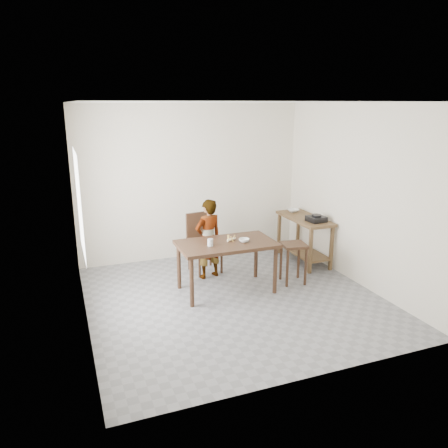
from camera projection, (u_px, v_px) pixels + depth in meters
name	position (u px, v px, depth m)	size (l,w,h in m)	color
floor	(234.00, 300.00, 6.22)	(4.00, 4.00, 0.04)	slate
ceiling	(235.00, 100.00, 5.49)	(4.00, 4.00, 0.04)	white
wall_back	(191.00, 182.00, 7.68)	(4.00, 0.04, 2.70)	#EFE6D0
wall_front	(317.00, 252.00, 4.04)	(4.00, 0.04, 2.70)	#EFE6D0
wall_left	(77.00, 220.00, 5.16)	(0.04, 4.00, 2.70)	#EFE6D0
wall_right	(359.00, 195.00, 6.55)	(0.04, 4.00, 2.70)	#EFE6D0
window_pane	(79.00, 204.00, 5.32)	(0.02, 1.10, 1.30)	white
dining_table	(226.00, 267.00, 6.39)	(1.40, 0.80, 0.75)	#392316
prep_counter	(304.00, 239.00, 7.60)	(0.50, 1.20, 0.80)	brown
child	(208.00, 239.00, 6.83)	(0.46, 0.31, 1.27)	white
dining_chair	(205.00, 243.00, 7.11)	(0.46, 0.46, 0.96)	#392316
stool	(293.00, 263.00, 6.71)	(0.36, 0.36, 0.63)	#392316
glass_tumbler	(210.00, 242.00, 6.13)	(0.08, 0.08, 0.10)	silver
small_bowl	(244.00, 240.00, 6.31)	(0.15, 0.15, 0.05)	silver
banana	(231.00, 239.00, 6.35)	(0.17, 0.12, 0.06)	#EBD349
serving_bowl	(293.00, 211.00, 7.85)	(0.20, 0.20, 0.05)	silver
gas_burner	(316.00, 219.00, 7.20)	(0.27, 0.27, 0.09)	black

